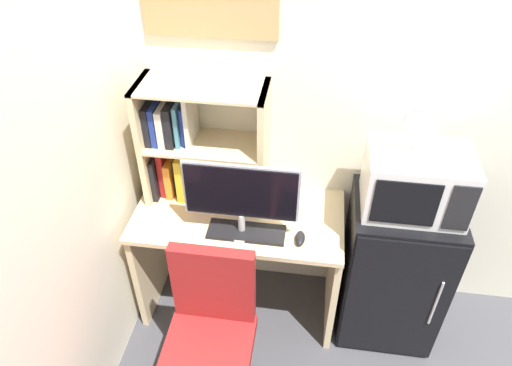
{
  "coord_description": "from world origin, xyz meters",
  "views": [
    {
      "loc": [
        -0.62,
        -2.14,
        2.48
      ],
      "look_at": [
        -0.88,
        -0.31,
        1.01
      ],
      "focal_mm": 32.95,
      "sensor_mm": 36.0,
      "label": 1
    }
  ],
  "objects_px": {
    "computer_mouse": "(300,238)",
    "desk_chair": "(211,345)",
    "monitor": "(241,195)",
    "mini_fridge": "(392,269)",
    "desk_fan": "(420,127)",
    "microwave": "(416,182)",
    "keyboard": "(246,232)",
    "hutch_bookshelf": "(189,145)"
  },
  "relations": [
    {
      "from": "computer_mouse",
      "to": "microwave",
      "type": "xyz_separation_m",
      "value": [
        0.53,
        0.15,
        0.31
      ]
    },
    {
      "from": "monitor",
      "to": "desk_chair",
      "type": "xyz_separation_m",
      "value": [
        -0.08,
        -0.46,
        -0.59
      ]
    },
    {
      "from": "microwave",
      "to": "desk_fan",
      "type": "relative_size",
      "value": 1.9
    },
    {
      "from": "desk_chair",
      "to": "keyboard",
      "type": "bearing_deg",
      "value": 76.74
    },
    {
      "from": "keyboard",
      "to": "mini_fridge",
      "type": "distance_m",
      "value": 0.87
    },
    {
      "from": "monitor",
      "to": "hutch_bookshelf",
      "type": "bearing_deg",
      "value": 138.99
    },
    {
      "from": "monitor",
      "to": "keyboard",
      "type": "relative_size",
      "value": 1.43
    },
    {
      "from": "desk_chair",
      "to": "computer_mouse",
      "type": "bearing_deg",
      "value": 48.65
    },
    {
      "from": "hutch_bookshelf",
      "to": "mini_fridge",
      "type": "distance_m",
      "value": 1.32
    },
    {
      "from": "computer_mouse",
      "to": "microwave",
      "type": "bearing_deg",
      "value": 16.01
    },
    {
      "from": "mini_fridge",
      "to": "desk_fan",
      "type": "relative_size",
      "value": 3.66
    },
    {
      "from": "computer_mouse",
      "to": "desk_fan",
      "type": "height_order",
      "value": "desk_fan"
    },
    {
      "from": "monitor",
      "to": "desk_chair",
      "type": "height_order",
      "value": "monitor"
    },
    {
      "from": "hutch_bookshelf",
      "to": "computer_mouse",
      "type": "bearing_deg",
      "value": -26.05
    },
    {
      "from": "keyboard",
      "to": "mini_fridge",
      "type": "xyz_separation_m",
      "value": [
        0.8,
        0.13,
        -0.31
      ]
    },
    {
      "from": "keyboard",
      "to": "desk_fan",
      "type": "distance_m",
      "value": 0.99
    },
    {
      "from": "mini_fridge",
      "to": "keyboard",
      "type": "bearing_deg",
      "value": -170.64
    },
    {
      "from": "hutch_bookshelf",
      "to": "desk_chair",
      "type": "relative_size",
      "value": 0.71
    },
    {
      "from": "keyboard",
      "to": "mini_fridge",
      "type": "relative_size",
      "value": 0.43
    },
    {
      "from": "computer_mouse",
      "to": "desk_fan",
      "type": "xyz_separation_m",
      "value": [
        0.48,
        0.15,
        0.61
      ]
    },
    {
      "from": "computer_mouse",
      "to": "mini_fridge",
      "type": "xyz_separation_m",
      "value": [
        0.53,
        0.15,
        -0.32
      ]
    },
    {
      "from": "computer_mouse",
      "to": "desk_chair",
      "type": "relative_size",
      "value": 0.11
    },
    {
      "from": "microwave",
      "to": "desk_chair",
      "type": "height_order",
      "value": "microwave"
    },
    {
      "from": "computer_mouse",
      "to": "desk_chair",
      "type": "xyz_separation_m",
      "value": [
        -0.38,
        -0.44,
        -0.36
      ]
    },
    {
      "from": "monitor",
      "to": "mini_fridge",
      "type": "relative_size",
      "value": 0.62
    },
    {
      "from": "hutch_bookshelf",
      "to": "microwave",
      "type": "xyz_separation_m",
      "value": [
        1.16,
        -0.16,
        0.01
      ]
    },
    {
      "from": "hutch_bookshelf",
      "to": "monitor",
      "type": "bearing_deg",
      "value": -41.01
    },
    {
      "from": "computer_mouse",
      "to": "desk_fan",
      "type": "relative_size",
      "value": 0.41
    },
    {
      "from": "hutch_bookshelf",
      "to": "mini_fridge",
      "type": "height_order",
      "value": "hutch_bookshelf"
    },
    {
      "from": "desk_fan",
      "to": "desk_chair",
      "type": "distance_m",
      "value": 1.43
    },
    {
      "from": "mini_fridge",
      "to": "hutch_bookshelf",
      "type": "bearing_deg",
      "value": 172.12
    },
    {
      "from": "hutch_bookshelf",
      "to": "monitor",
      "type": "relative_size",
      "value": 1.18
    },
    {
      "from": "keyboard",
      "to": "computer_mouse",
      "type": "height_order",
      "value": "computer_mouse"
    },
    {
      "from": "keyboard",
      "to": "desk_fan",
      "type": "xyz_separation_m",
      "value": [
        0.76,
        0.13,
        0.62
      ]
    },
    {
      "from": "hutch_bookshelf",
      "to": "keyboard",
      "type": "distance_m",
      "value": 0.55
    },
    {
      "from": "desk_chair",
      "to": "mini_fridge",
      "type": "bearing_deg",
      "value": 32.71
    },
    {
      "from": "microwave",
      "to": "monitor",
      "type": "bearing_deg",
      "value": -171.3
    },
    {
      "from": "hutch_bookshelf",
      "to": "desk_fan",
      "type": "bearing_deg",
      "value": -8.31
    },
    {
      "from": "microwave",
      "to": "desk_chair",
      "type": "distance_m",
      "value": 1.27
    },
    {
      "from": "hutch_bookshelf",
      "to": "computer_mouse",
      "type": "height_order",
      "value": "hutch_bookshelf"
    },
    {
      "from": "computer_mouse",
      "to": "mini_fridge",
      "type": "relative_size",
      "value": 0.11
    },
    {
      "from": "keyboard",
      "to": "desk_chair",
      "type": "relative_size",
      "value": 0.42
    }
  ]
}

